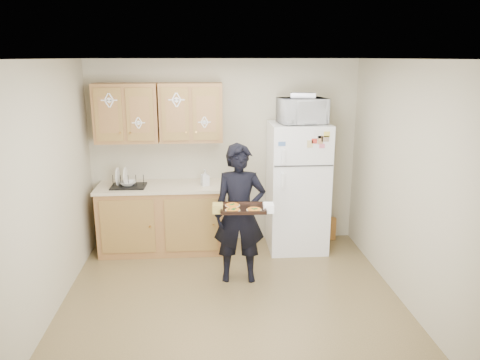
% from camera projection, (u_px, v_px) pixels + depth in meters
% --- Properties ---
extents(floor, '(3.60, 3.60, 0.00)m').
position_uv_depth(floor, '(232.00, 302.00, 4.95)').
color(floor, brown).
rests_on(floor, ground).
extents(ceiling, '(3.60, 3.60, 0.00)m').
position_uv_depth(ceiling, '(231.00, 59.00, 4.32)').
color(ceiling, silver).
rests_on(ceiling, wall_back).
extents(wall_back, '(3.60, 0.04, 2.50)m').
position_uv_depth(wall_back, '(224.00, 153.00, 6.37)').
color(wall_back, '#BEB59A').
rests_on(wall_back, floor).
extents(wall_front, '(3.60, 0.04, 2.50)m').
position_uv_depth(wall_front, '(249.00, 268.00, 2.90)').
color(wall_front, '#BEB59A').
rests_on(wall_front, floor).
extents(wall_left, '(0.04, 3.60, 2.50)m').
position_uv_depth(wall_left, '(46.00, 193.00, 4.50)').
color(wall_left, '#BEB59A').
rests_on(wall_left, floor).
extents(wall_right, '(0.04, 3.60, 2.50)m').
position_uv_depth(wall_right, '(408.00, 185.00, 4.76)').
color(wall_right, '#BEB59A').
rests_on(wall_right, floor).
extents(refrigerator, '(0.75, 0.70, 1.70)m').
position_uv_depth(refrigerator, '(297.00, 187.00, 6.18)').
color(refrigerator, white).
rests_on(refrigerator, floor).
extents(base_cabinet, '(1.60, 0.60, 0.86)m').
position_uv_depth(base_cabinet, '(162.00, 219.00, 6.21)').
color(base_cabinet, '#975834').
rests_on(base_cabinet, floor).
extents(countertop, '(1.64, 0.64, 0.04)m').
position_uv_depth(countertop, '(160.00, 187.00, 6.09)').
color(countertop, beige).
rests_on(countertop, base_cabinet).
extents(upper_cab_left, '(0.80, 0.33, 0.75)m').
position_uv_depth(upper_cab_left, '(127.00, 113.00, 5.95)').
color(upper_cab_left, '#975834').
rests_on(upper_cab_left, wall_back).
extents(upper_cab_right, '(0.80, 0.33, 0.75)m').
position_uv_depth(upper_cab_right, '(191.00, 113.00, 6.01)').
color(upper_cab_right, '#975834').
rests_on(upper_cab_right, wall_back).
extents(cereal_box, '(0.20, 0.07, 0.32)m').
position_uv_depth(cereal_box, '(328.00, 229.00, 6.63)').
color(cereal_box, gold).
rests_on(cereal_box, floor).
extents(person, '(0.60, 0.41, 1.60)m').
position_uv_depth(person, '(240.00, 214.00, 5.28)').
color(person, black).
rests_on(person, floor).
extents(baking_tray, '(0.49, 0.37, 0.04)m').
position_uv_depth(baking_tray, '(243.00, 209.00, 4.95)').
color(baking_tray, black).
rests_on(baking_tray, person).
extents(pizza_front_left, '(0.16, 0.16, 0.02)m').
position_uv_depth(pizza_front_left, '(233.00, 210.00, 4.87)').
color(pizza_front_left, '#DB5D1B').
rests_on(pizza_front_left, baking_tray).
extents(pizza_front_right, '(0.16, 0.16, 0.02)m').
position_uv_depth(pizza_front_right, '(254.00, 209.00, 4.87)').
color(pizza_front_right, '#DB5D1B').
rests_on(pizza_front_right, baking_tray).
extents(pizza_back_left, '(0.16, 0.16, 0.02)m').
position_uv_depth(pizza_back_left, '(233.00, 205.00, 5.02)').
color(pizza_back_left, '#DB5D1B').
rests_on(pizza_back_left, baking_tray).
extents(microwave, '(0.63, 0.48, 0.32)m').
position_uv_depth(microwave, '(302.00, 111.00, 5.88)').
color(microwave, white).
rests_on(microwave, refrigerator).
extents(foil_pan, '(0.34, 0.27, 0.07)m').
position_uv_depth(foil_pan, '(303.00, 95.00, 5.86)').
color(foil_pan, '#ACACB2').
rests_on(foil_pan, microwave).
extents(dish_rack, '(0.44, 0.33, 0.17)m').
position_uv_depth(dish_rack, '(128.00, 180.00, 5.99)').
color(dish_rack, black).
rests_on(dish_rack, countertop).
extents(bowl, '(0.24, 0.24, 0.05)m').
position_uv_depth(bowl, '(128.00, 183.00, 6.00)').
color(bowl, silver).
rests_on(bowl, dish_rack).
extents(soap_bottle, '(0.12, 0.12, 0.21)m').
position_uv_depth(soap_bottle, '(205.00, 178.00, 6.05)').
color(soap_bottle, white).
rests_on(soap_bottle, countertop).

